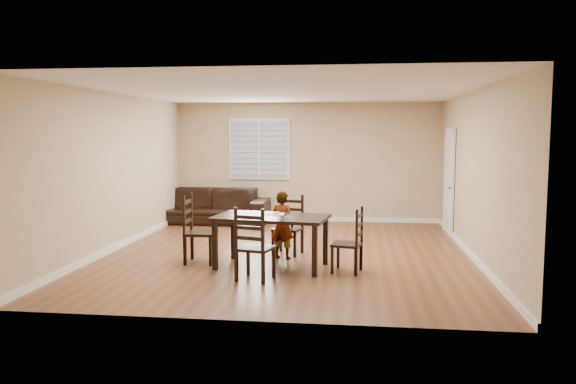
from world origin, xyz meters
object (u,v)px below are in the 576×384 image
at_px(chair_right, 355,243).
at_px(child, 282,225).
at_px(chair_near, 290,227).
at_px(chair_far, 251,248).
at_px(dining_table, 271,222).
at_px(chair_left, 193,231).
at_px(donut, 276,213).
at_px(sofa, 210,206).

bearing_deg(chair_right, child, -112.46).
relative_size(chair_near, chair_far, 0.97).
relative_size(chair_near, chair_right, 1.04).
xyz_separation_m(dining_table, chair_near, (0.16, 1.04, -0.24)).
relative_size(chair_left, chair_right, 1.14).
height_order(chair_left, chair_right, chair_left).
relative_size(chair_left, donut, 9.95).
distance_m(donut, sofa, 4.36).
distance_m(chair_left, sofa, 3.91).
height_order(chair_left, child, child).
bearing_deg(chair_far, dining_table, -84.48).
relative_size(donut, sofa, 0.04).
bearing_deg(dining_table, chair_left, -178.96).
height_order(chair_near, chair_far, chair_far).
relative_size(chair_left, sofa, 0.41).
relative_size(chair_far, child, 0.93).
bearing_deg(chair_right, chair_far, -52.09).
bearing_deg(child, chair_right, 164.16).
bearing_deg(chair_right, chair_left, -86.24).
height_order(chair_far, sofa, chair_far).
bearing_deg(donut, chair_far, -99.95).
distance_m(chair_near, child, 0.46).
height_order(chair_near, chair_left, chair_left).
bearing_deg(chair_left, donut, -90.89).
bearing_deg(chair_left, child, -73.93).
bearing_deg(child, chair_near, -81.51).
bearing_deg(chair_far, chair_near, -84.35).
height_order(chair_far, chair_right, chair_far).
relative_size(chair_far, chair_right, 1.07).
bearing_deg(chair_near, sofa, 140.35).
bearing_deg(dining_table, sofa, 124.94).
height_order(dining_table, chair_near, chair_near).
relative_size(chair_right, child, 0.87).
xyz_separation_m(child, sofa, (-2.11, 3.40, -0.16)).
height_order(dining_table, sofa, dining_table).
relative_size(chair_near, child, 0.91).
distance_m(dining_table, chair_far, 0.91).
xyz_separation_m(chair_far, child, (0.22, 1.47, 0.08)).
bearing_deg(sofa, chair_far, -68.77).
relative_size(chair_near, chair_left, 0.91).
relative_size(child, sofa, 0.41).
bearing_deg(chair_far, chair_left, -27.87).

